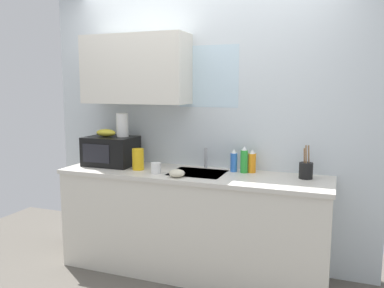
{
  "coord_description": "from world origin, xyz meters",
  "views": [
    {
      "loc": [
        1.17,
        -3.11,
        1.63
      ],
      "look_at": [
        0.0,
        0.0,
        1.15
      ],
      "focal_mm": 36.86,
      "sensor_mm": 36.0,
      "label": 1
    }
  ],
  "objects": [
    {
      "name": "microwave",
      "position": [
        -0.84,
        0.05,
        1.04
      ],
      "size": [
        0.46,
        0.35,
        0.27
      ],
      "color": "black",
      "rests_on": "counter_unit"
    },
    {
      "name": "mug_white",
      "position": [
        -0.28,
        -0.14,
        0.95
      ],
      "size": [
        0.08,
        0.08,
        0.09
      ],
      "primitive_type": "cylinder",
      "color": "white",
      "rests_on": "counter_unit"
    },
    {
      "name": "dish_soap_bottle_green",
      "position": [
        0.42,
        0.16,
        1.01
      ],
      "size": [
        0.06,
        0.06,
        0.23
      ],
      "color": "green",
      "rests_on": "counter_unit"
    },
    {
      "name": "cereal_canister",
      "position": [
        -0.49,
        -0.05,
        0.99
      ],
      "size": [
        0.1,
        0.1,
        0.19
      ],
      "primitive_type": "cylinder",
      "color": "gold",
      "rests_on": "counter_unit"
    },
    {
      "name": "paper_towel_roll",
      "position": [
        -0.73,
        0.1,
        1.28
      ],
      "size": [
        0.11,
        0.11,
        0.22
      ],
      "primitive_type": "cylinder",
      "color": "white",
      "rests_on": "microwave"
    },
    {
      "name": "banana_bunch",
      "position": [
        -0.88,
        0.05,
        1.2
      ],
      "size": [
        0.2,
        0.11,
        0.07
      ],
      "primitive_type": "ellipsoid",
      "color": "gold",
      "rests_on": "microwave"
    },
    {
      "name": "utensil_crock",
      "position": [
        0.93,
        0.12,
        0.97
      ],
      "size": [
        0.11,
        0.11,
        0.27
      ],
      "color": "black",
      "rests_on": "counter_unit"
    },
    {
      "name": "dish_soap_bottle_orange",
      "position": [
        0.48,
        0.19,
        0.99
      ],
      "size": [
        0.07,
        0.07,
        0.2
      ],
      "color": "orange",
      "rests_on": "counter_unit"
    },
    {
      "name": "dish_soap_bottle_blue",
      "position": [
        0.32,
        0.17,
        0.99
      ],
      "size": [
        0.06,
        0.06,
        0.2
      ],
      "color": "blue",
      "rests_on": "counter_unit"
    },
    {
      "name": "small_bowl",
      "position": [
        -0.06,
        -0.2,
        0.93
      ],
      "size": [
        0.13,
        0.13,
        0.06
      ],
      "primitive_type": "ellipsoid",
      "color": "beige",
      "rests_on": "counter_unit"
    },
    {
      "name": "counter_unit",
      "position": [
        0.0,
        0.0,
        0.46
      ],
      "size": [
        2.34,
        0.63,
        0.9
      ],
      "color": "silver",
      "rests_on": "ground"
    },
    {
      "name": "kitchen_wall_assembly",
      "position": [
        -0.12,
        0.31,
        1.36
      ],
      "size": [
        3.11,
        0.42,
        2.5
      ],
      "color": "silver",
      "rests_on": "ground"
    },
    {
      "name": "sink_faucet",
      "position": [
        0.04,
        0.24,
        0.99
      ],
      "size": [
        0.03,
        0.03,
        0.18
      ],
      "primitive_type": "cylinder",
      "color": "#B2B5BA",
      "rests_on": "counter_unit"
    }
  ]
}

